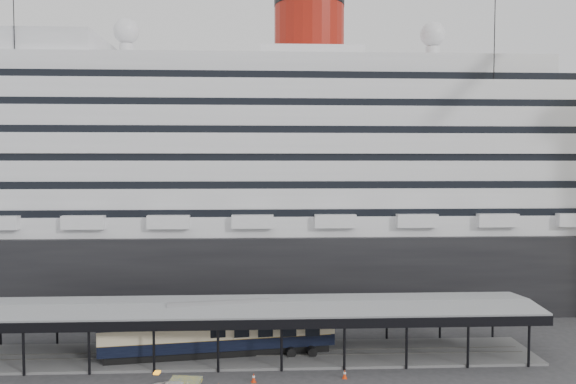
{
  "coord_description": "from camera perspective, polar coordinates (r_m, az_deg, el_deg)",
  "views": [
    {
      "loc": [
        1.12,
        -49.46,
        19.07
      ],
      "look_at": [
        3.81,
        8.0,
        16.06
      ],
      "focal_mm": 35.0,
      "sensor_mm": 36.0,
      "label": 1
    }
  ],
  "objects": [
    {
      "name": "ground",
      "position": [
        53.03,
        -3.91,
        -18.09
      ],
      "size": [
        200.0,
        200.0,
        0.0
      ],
      "primitive_type": "plane",
      "color": "#313133",
      "rests_on": "ground"
    },
    {
      "name": "cruise_ship",
      "position": [
        81.48,
        -3.44,
        2.49
      ],
      "size": [
        130.0,
        30.0,
        43.9
      ],
      "color": "black",
      "rests_on": "ground"
    },
    {
      "name": "platform_canopy",
      "position": [
        56.98,
        -3.8,
        -14.06
      ],
      "size": [
        56.0,
        9.18,
        5.3
      ],
      "color": "slate",
      "rests_on": "ground"
    },
    {
      "name": "pullman_carriage",
      "position": [
        57.03,
        -7.01,
        -13.71
      ],
      "size": [
        22.86,
        5.91,
        22.26
      ],
      "rotation": [
        0.0,
        0.0,
        0.13
      ],
      "color": "black",
      "rests_on": "ground"
    },
    {
      "name": "traffic_cone_left",
      "position": [
        51.41,
        -3.51,
        -18.31
      ],
      "size": [
        0.48,
        0.48,
        0.79
      ],
      "rotation": [
        0.0,
        0.0,
        0.2
      ],
      "color": "red",
      "rests_on": "ground"
    },
    {
      "name": "traffic_cone_right",
      "position": [
        52.35,
        5.78,
        -17.92
      ],
      "size": [
        0.47,
        0.47,
        0.8
      ],
      "rotation": [
        0.0,
        0.0,
        -0.17
      ],
      "color": "#E83A0C",
      "rests_on": "ground"
    }
  ]
}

